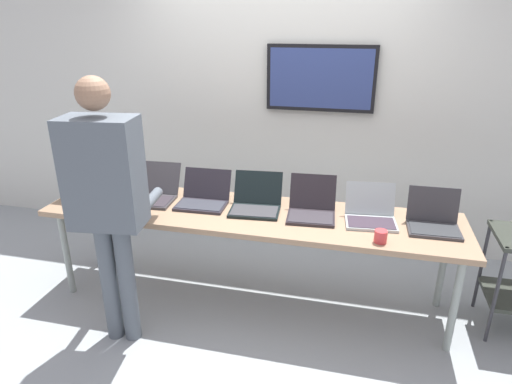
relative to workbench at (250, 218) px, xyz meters
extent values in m
cube|color=#949B9F|center=(0.00, 0.00, -0.71)|extent=(8.00, 8.00, 0.04)
cube|color=silver|center=(0.00, 1.13, 0.59)|extent=(8.00, 0.06, 2.57)
cube|color=black|center=(0.36, 1.08, 0.88)|extent=(0.94, 0.05, 0.56)
cube|color=navy|center=(0.36, 1.06, 0.88)|extent=(0.88, 0.02, 0.50)
cube|color=#98785B|center=(0.00, 0.00, 0.03)|extent=(3.03, 0.70, 0.04)
cylinder|color=gray|center=(-1.41, -0.25, -0.34)|extent=(0.05, 0.05, 0.70)
cylinder|color=gray|center=(1.41, -0.25, -0.34)|extent=(0.05, 0.05, 0.70)
cylinder|color=gray|center=(-1.41, 0.25, -0.34)|extent=(0.05, 0.05, 0.70)
cylinder|color=gray|center=(1.41, 0.25, -0.34)|extent=(0.05, 0.05, 0.70)
cube|color=slate|center=(-1.24, 0.12, 0.25)|extent=(0.44, 0.37, 0.40)
cube|color=black|center=(-1.24, -0.07, 0.25)|extent=(0.04, 0.01, 0.03)
cube|color=#373539|center=(-0.78, 0.00, 0.06)|extent=(0.35, 0.28, 0.02)
cube|color=#2F282F|center=(-0.78, -0.01, 0.07)|extent=(0.32, 0.23, 0.00)
cube|color=#373539|center=(-0.79, 0.19, 0.18)|extent=(0.35, 0.15, 0.23)
cube|color=#394283|center=(-0.79, 0.20, 0.18)|extent=(0.32, 0.13, 0.20)
cube|color=#28242C|center=(-0.38, 0.01, 0.06)|extent=(0.38, 0.25, 0.02)
cube|color=#30323A|center=(-0.38, 0.00, 0.07)|extent=(0.35, 0.20, 0.00)
cube|color=#28242C|center=(-0.38, 0.17, 0.17)|extent=(0.37, 0.12, 0.22)
cube|color=#305536|center=(-0.38, 0.18, 0.17)|extent=(0.34, 0.10, 0.19)
cube|color=black|center=(0.04, 0.00, 0.06)|extent=(0.38, 0.28, 0.02)
cube|color=#353538|center=(0.04, -0.01, 0.07)|extent=(0.35, 0.23, 0.00)
cube|color=black|center=(0.02, 0.18, 0.18)|extent=(0.37, 0.15, 0.22)
cube|color=black|center=(0.02, 0.18, 0.18)|extent=(0.34, 0.13, 0.20)
cube|color=#262026|center=(0.45, -0.01, 0.06)|extent=(0.35, 0.28, 0.02)
cube|color=#302C32|center=(0.45, -0.02, 0.07)|extent=(0.32, 0.23, 0.00)
cube|color=#262026|center=(0.43, 0.17, 0.19)|extent=(0.34, 0.13, 0.24)
cube|color=white|center=(0.43, 0.17, 0.18)|extent=(0.31, 0.11, 0.21)
cube|color=#ABB7B8|center=(0.86, 0.00, 0.06)|extent=(0.36, 0.27, 0.02)
cube|color=#342935|center=(0.86, -0.01, 0.07)|extent=(0.33, 0.22, 0.00)
cube|color=#ABB7B8|center=(0.84, 0.15, 0.18)|extent=(0.35, 0.12, 0.22)
cube|color=silver|center=(0.84, 0.16, 0.18)|extent=(0.32, 0.10, 0.19)
cube|color=#363539|center=(1.26, -0.01, 0.06)|extent=(0.34, 0.25, 0.02)
cube|color=#2D2F32|center=(1.26, -0.02, 0.07)|extent=(0.31, 0.20, 0.00)
cube|color=#363539|center=(1.26, 0.13, 0.19)|extent=(0.33, 0.06, 0.24)
cube|color=black|center=(1.26, 0.13, 0.18)|extent=(0.30, 0.05, 0.21)
cylinder|color=#535C65|center=(-0.80, -0.64, -0.27)|extent=(0.12, 0.12, 0.86)
cylinder|color=#535C65|center=(-0.68, -0.62, -0.27)|extent=(0.12, 0.12, 0.86)
cube|color=#535C65|center=(-0.74, -0.63, 0.50)|extent=(0.47, 0.31, 0.68)
sphere|color=#906C54|center=(-0.74, -0.63, 0.97)|extent=(0.20, 0.20, 0.20)
cylinder|color=#535C65|center=(-0.94, -0.36, 0.21)|extent=(0.11, 0.33, 0.07)
cylinder|color=#535C65|center=(-0.61, -0.32, 0.21)|extent=(0.11, 0.33, 0.07)
cylinder|color=#CF3B3E|center=(0.91, -0.25, 0.09)|extent=(0.08, 0.08, 0.08)
cylinder|color=#333338|center=(1.69, -0.10, -0.33)|extent=(0.02, 0.02, 0.72)
cylinder|color=#333338|center=(1.69, 0.30, -0.33)|extent=(0.02, 0.02, 0.72)
camera|label=1|loc=(0.73, -2.82, 1.36)|focal=30.86mm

